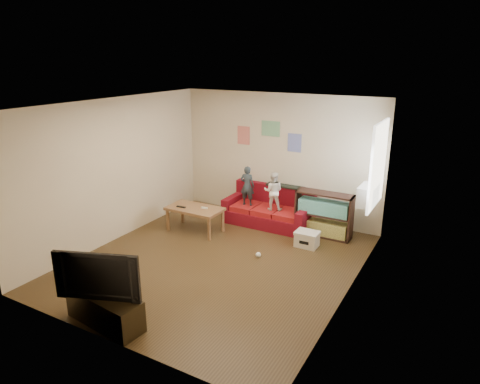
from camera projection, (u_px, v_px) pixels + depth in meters
The scene contains 17 objects.
room_shell at pixel (216, 188), 7.03m from camera, with size 4.52×5.02×2.72m.
sofa at pixel (270, 211), 9.07m from camera, with size 1.84×0.84×0.81m.
child_a at pixel (247, 186), 8.98m from camera, with size 0.31×0.20×0.85m, color #27333A.
child_b at pixel (273, 191), 8.70m from camera, with size 0.39×0.30×0.80m, color white.
coffee_table at pixel (195, 211), 8.62m from camera, with size 1.12×0.61×0.50m.
remote at pixel (181, 207), 8.61m from camera, with size 0.20×0.05×0.02m, color black.
game_controller at pixel (204, 208), 8.54m from camera, with size 0.13×0.04×0.03m, color white.
bookshelf at pixel (324, 217), 8.41m from camera, with size 1.11×0.33×0.89m.
window at pixel (378, 165), 7.28m from camera, with size 0.04×1.08×1.48m, color white.
ac_unit at pixel (368, 195), 7.51m from camera, with size 0.28×0.55×0.35m, color #B7B2A3.
artwork_left at pixel (244, 135), 9.37m from camera, with size 0.30×0.01×0.40m, color #D87266.
artwork_center at pixel (271, 129), 9.00m from camera, with size 0.42×0.01×0.32m, color #72B27F.
artwork_right at pixel (294, 143), 8.82m from camera, with size 0.30×0.01×0.38m, color #727FCC.
file_box at pixel (307, 239), 7.99m from camera, with size 0.43×0.33×0.30m.
tv_stand at pixel (105, 309), 5.67m from camera, with size 1.16×0.39×0.43m, color black.
television at pixel (101, 272), 5.50m from camera, with size 1.13×0.15×0.65m, color black.
tissue at pixel (258, 255), 7.58m from camera, with size 0.10×0.10×0.10m, color silver.
Camera 1 is at (3.61, -5.67, 3.43)m, focal length 32.00 mm.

